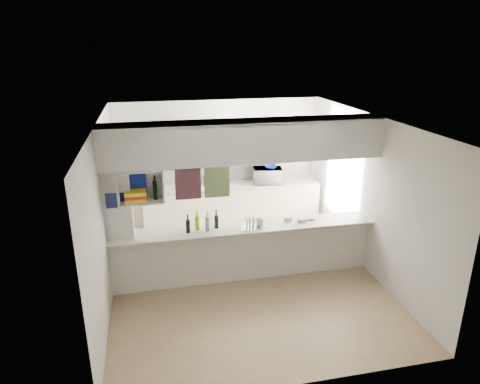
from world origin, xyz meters
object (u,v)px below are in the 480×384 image
object	(u,v)px
wine_bottles	(202,223)
dish_rack	(252,223)
bowl	(270,167)
microwave	(268,176)

from	to	relation	value
wine_bottles	dish_rack	bearing A→B (deg)	-4.57
bowl	dish_rack	xyz separation A→B (m)	(-0.89, -2.09, -0.27)
dish_rack	wine_bottles	world-z (taller)	wine_bottles
microwave	wine_bottles	size ratio (longest dim) A/B	1.11
dish_rack	microwave	bearing A→B (deg)	74.20
microwave	bowl	world-z (taller)	bowl
bowl	wine_bottles	xyz separation A→B (m)	(-1.66, -2.03, -0.23)
bowl	wine_bottles	bearing A→B (deg)	-129.34
dish_rack	bowl	bearing A→B (deg)	72.96
microwave	dish_rack	distance (m)	2.28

